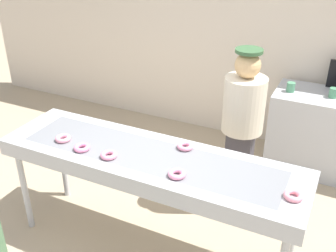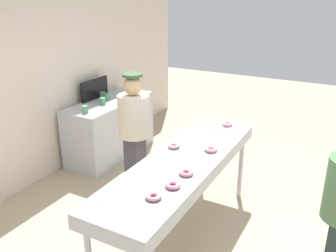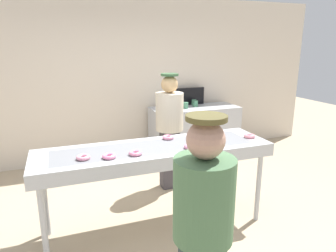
# 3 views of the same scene
# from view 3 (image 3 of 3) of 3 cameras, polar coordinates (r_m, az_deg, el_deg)

# --- Properties ---
(ground_plane) EXTENTS (16.00, 16.00, 0.00)m
(ground_plane) POSITION_cam_3_polar(r_m,az_deg,el_deg) (3.65, -2.17, -18.23)
(ground_plane) COLOR tan
(back_wall) EXTENTS (8.00, 0.12, 2.80)m
(back_wall) POSITION_cam_3_polar(r_m,az_deg,el_deg) (5.43, -10.32, 8.41)
(back_wall) COLOR beige
(back_wall) RESTS_ON ground
(fryer_conveyor) EXTENTS (2.50, 0.69, 0.96)m
(fryer_conveyor) POSITION_cam_3_polar(r_m,az_deg,el_deg) (3.25, -2.32, -5.16)
(fryer_conveyor) COLOR #B7BABF
(fryer_conveyor) RESTS_ON ground
(strawberry_donut_0) EXTENTS (0.18, 0.18, 0.04)m
(strawberry_donut_0) POSITION_cam_3_polar(r_m,az_deg,el_deg) (3.65, 15.01, -1.81)
(strawberry_donut_0) COLOR pink
(strawberry_donut_0) RESTS_ON fryer_conveyor
(strawberry_donut_1) EXTENTS (0.18, 0.18, 0.04)m
(strawberry_donut_1) POSITION_cam_3_polar(r_m,az_deg,el_deg) (2.95, -10.98, -5.57)
(strawberry_donut_1) COLOR pink
(strawberry_donut_1) RESTS_ON fryer_conveyor
(strawberry_donut_2) EXTENTS (0.18, 0.18, 0.04)m
(strawberry_donut_2) POSITION_cam_3_polar(r_m,az_deg,el_deg) (2.98, -15.58, -5.67)
(strawberry_donut_2) COLOR pink
(strawberry_donut_2) RESTS_ON fryer_conveyor
(strawberry_donut_3) EXTENTS (0.14, 0.14, 0.04)m
(strawberry_donut_3) POSITION_cam_3_polar(r_m,az_deg,el_deg) (3.00, -6.12, -5.05)
(strawberry_donut_3) COLOR pink
(strawberry_donut_3) RESTS_ON fryer_conveyor
(strawberry_donut_4) EXTENTS (0.18, 0.18, 0.04)m
(strawberry_donut_4) POSITION_cam_3_polar(r_m,az_deg,el_deg) (3.48, 0.01, -2.13)
(strawberry_donut_4) COLOR pink
(strawberry_donut_4) RESTS_ON fryer_conveyor
(strawberry_donut_5) EXTENTS (0.17, 0.17, 0.04)m
(strawberry_donut_5) POSITION_cam_3_polar(r_m,az_deg,el_deg) (3.18, 4.18, -3.84)
(strawberry_donut_5) COLOR pink
(strawberry_donut_5) RESTS_ON fryer_conveyor
(worker_baker) EXTENTS (0.38, 0.38, 1.63)m
(worker_baker) POSITION_cam_3_polar(r_m,az_deg,el_deg) (4.20, 0.28, 0.55)
(worker_baker) COLOR #3F3B42
(worker_baker) RESTS_ON ground
(customer_waiting) EXTENTS (0.36, 0.36, 1.63)m
(customer_waiting) POSITION_cam_3_polar(r_m,az_deg,el_deg) (1.91, 6.51, -18.58)
(customer_waiting) COLOR #243433
(customer_waiting) RESTS_ON ground
(prep_counter) EXTENTS (1.58, 0.64, 0.91)m
(prep_counter) POSITION_cam_3_polar(r_m,az_deg,el_deg) (5.60, 4.93, -1.07)
(prep_counter) COLOR #B7BABF
(prep_counter) RESTS_ON ground
(paper_cup_0) EXTENTS (0.09, 0.09, 0.11)m
(paper_cup_0) POSITION_cam_3_polar(r_m,az_deg,el_deg) (5.65, 4.90, 4.40)
(paper_cup_0) COLOR #4C8C66
(paper_cup_0) RESTS_ON prep_counter
(paper_cup_1) EXTENTS (0.09, 0.09, 0.11)m
(paper_cup_1) POSITION_cam_3_polar(r_m,az_deg,el_deg) (5.55, 5.17, 4.21)
(paper_cup_1) COLOR #4C8C66
(paper_cup_1) RESTS_ON prep_counter
(paper_cup_2) EXTENTS (0.09, 0.09, 0.11)m
(paper_cup_2) POSITION_cam_3_polar(r_m,az_deg,el_deg) (5.37, 3.33, 3.87)
(paper_cup_2) COLOR #4C8C66
(paper_cup_2) RESTS_ON prep_counter
(paper_cup_3) EXTENTS (0.09, 0.09, 0.11)m
(paper_cup_3) POSITION_cam_3_polar(r_m,az_deg,el_deg) (5.18, -0.96, 3.49)
(paper_cup_3) COLOR #4C8C66
(paper_cup_3) RESTS_ON prep_counter
(menu_display) EXTENTS (0.60, 0.04, 0.31)m
(menu_display) POSITION_cam_3_polar(r_m,az_deg,el_deg) (5.70, 3.93, 5.58)
(menu_display) COLOR black
(menu_display) RESTS_ON prep_counter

